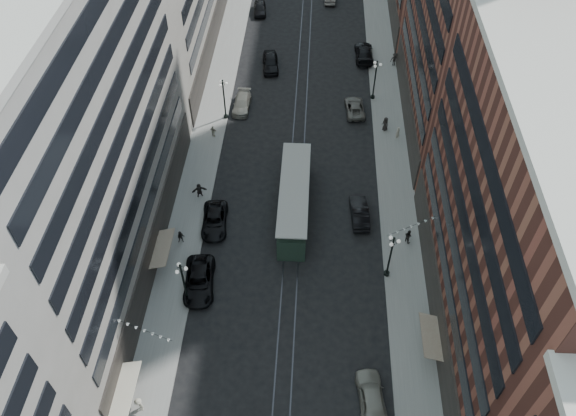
% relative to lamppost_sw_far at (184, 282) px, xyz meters
% --- Properties ---
extents(ground, '(220.00, 220.00, 0.00)m').
position_rel_lamppost_sw_far_xyz_m(ground, '(9.20, 32.00, -3.10)').
color(ground, black).
rests_on(ground, ground).
extents(sidewalk_west, '(4.00, 180.00, 0.15)m').
position_rel_lamppost_sw_far_xyz_m(sidewalk_west, '(-1.80, 42.00, -3.02)').
color(sidewalk_west, gray).
rests_on(sidewalk_west, ground).
extents(sidewalk_east, '(4.00, 180.00, 0.15)m').
position_rel_lamppost_sw_far_xyz_m(sidewalk_east, '(20.20, 42.00, -3.02)').
color(sidewalk_east, gray).
rests_on(sidewalk_east, ground).
extents(rail_west, '(0.12, 180.00, 0.02)m').
position_rel_lamppost_sw_far_xyz_m(rail_west, '(8.50, 42.00, -3.09)').
color(rail_west, '#2D2D33').
rests_on(rail_west, ground).
extents(rail_east, '(0.12, 180.00, 0.02)m').
position_rel_lamppost_sw_far_xyz_m(rail_east, '(9.90, 42.00, -3.09)').
color(rail_east, '#2D2D33').
rests_on(rail_east, ground).
extents(building_west_mid, '(8.00, 36.00, 28.00)m').
position_rel_lamppost_sw_far_xyz_m(building_west_mid, '(-7.80, 5.00, 10.90)').
color(building_west_mid, '#9F998D').
rests_on(building_west_mid, ground).
extents(building_east_mid, '(8.00, 30.00, 24.00)m').
position_rel_lamppost_sw_far_xyz_m(building_east_mid, '(26.20, -0.00, 8.90)').
color(building_east_mid, brown).
rests_on(building_east_mid, ground).
extents(lamppost_sw_far, '(1.03, 1.14, 5.52)m').
position_rel_lamppost_sw_far_xyz_m(lamppost_sw_far, '(0.00, 0.00, 0.00)').
color(lamppost_sw_far, black).
rests_on(lamppost_sw_far, sidewalk_west).
extents(lamppost_sw_mid, '(1.03, 1.14, 5.52)m').
position_rel_lamppost_sw_far_xyz_m(lamppost_sw_mid, '(0.00, 27.00, 0.00)').
color(lamppost_sw_mid, black).
rests_on(lamppost_sw_mid, sidewalk_west).
extents(lamppost_se_far, '(1.03, 1.14, 5.52)m').
position_rel_lamppost_sw_far_xyz_m(lamppost_se_far, '(18.40, 4.00, 0.00)').
color(lamppost_se_far, black).
rests_on(lamppost_se_far, sidewalk_east).
extents(lamppost_se_mid, '(1.03, 1.14, 5.52)m').
position_rel_lamppost_sw_far_xyz_m(lamppost_se_mid, '(18.40, 32.00, 0.00)').
color(lamppost_se_mid, black).
rests_on(lamppost_se_mid, sidewalk_east).
extents(streetcar, '(2.97, 13.41, 3.71)m').
position_rel_lamppost_sw_far_xyz_m(streetcar, '(9.20, 11.74, -1.38)').
color(streetcar, '#22362A').
rests_on(streetcar, ground).
extents(car_2, '(3.25, 6.10, 1.63)m').
position_rel_lamppost_sw_far_xyz_m(car_2, '(0.80, 1.82, -2.28)').
color(car_2, black).
rests_on(car_2, ground).
extents(car_4, '(2.65, 5.32, 1.74)m').
position_rel_lamppost_sw_far_xyz_m(car_4, '(16.33, -8.65, -2.22)').
color(car_4, gray).
rests_on(car_4, ground).
extents(pedestrian_2, '(0.78, 0.50, 1.51)m').
position_rel_lamppost_sw_far_xyz_m(pedestrian_2, '(-1.85, 6.89, -2.19)').
color(pedestrian_2, black).
rests_on(pedestrian_2, sidewalk_west).
extents(car_7, '(2.89, 5.57, 1.50)m').
position_rel_lamppost_sw_far_xyz_m(car_7, '(1.15, 9.38, -2.35)').
color(car_7, black).
rests_on(car_7, ground).
extents(car_8, '(2.21, 5.05, 1.44)m').
position_rel_lamppost_sw_far_xyz_m(car_8, '(1.79, 29.15, -2.37)').
color(car_8, slate).
rests_on(car_8, ground).
extents(car_9, '(2.30, 4.79, 1.58)m').
position_rel_lamppost_sw_far_xyz_m(car_9, '(1.92, 53.39, -2.31)').
color(car_9, black).
rests_on(car_9, ground).
extents(car_10, '(2.07, 5.00, 1.61)m').
position_rel_lamppost_sw_far_xyz_m(car_10, '(16.00, 11.23, -2.29)').
color(car_10, black).
rests_on(car_10, ground).
extents(car_11, '(2.67, 5.06, 1.36)m').
position_rel_lamppost_sw_far_xyz_m(car_11, '(16.00, 29.16, -2.42)').
color(car_11, '#636058').
rests_on(car_11, ground).
extents(car_12, '(2.57, 6.01, 1.73)m').
position_rel_lamppost_sw_far_xyz_m(car_12, '(17.60, 41.55, -2.23)').
color(car_12, black).
rests_on(car_12, ground).
extents(car_13, '(2.68, 5.42, 1.78)m').
position_rel_lamppost_sw_far_xyz_m(car_13, '(4.70, 38.36, -2.21)').
color(car_13, black).
rests_on(car_13, ground).
extents(pedestrian_5, '(1.66, 0.97, 1.72)m').
position_rel_lamppost_sw_far_xyz_m(pedestrian_5, '(-1.04, 13.36, -2.09)').
color(pedestrian_5, black).
rests_on(pedestrian_5, sidewalk_west).
extents(pedestrian_6, '(1.00, 0.65, 1.57)m').
position_rel_lamppost_sw_far_xyz_m(pedestrian_6, '(-0.99, 23.29, -2.16)').
color(pedestrian_6, '#AFA991').
rests_on(pedestrian_6, sidewalk_west).
extents(pedestrian_7, '(0.83, 0.88, 1.61)m').
position_rel_lamppost_sw_far_xyz_m(pedestrian_7, '(20.73, 8.22, -2.14)').
color(pedestrian_7, black).
rests_on(pedestrian_7, sidewalk_east).
extents(pedestrian_8, '(0.73, 0.67, 1.67)m').
position_rel_lamppost_sw_far_xyz_m(pedestrian_8, '(20.91, 24.09, -2.11)').
color(pedestrian_8, '#B4A995').
rests_on(pedestrian_8, sidewalk_east).
extents(pedestrian_9, '(1.27, 0.73, 1.86)m').
position_rel_lamppost_sw_far_xyz_m(pedestrian_9, '(21.70, 39.74, -2.02)').
color(pedestrian_9, black).
rests_on(pedestrian_9, sidewalk_east).
extents(pedestrian_extra_0, '(1.06, 0.98, 1.58)m').
position_rel_lamppost_sw_far_xyz_m(pedestrian_extra_0, '(-1.97, -10.28, -2.15)').
color(pedestrian_extra_0, '#AEA790').
rests_on(pedestrian_extra_0, sidewalk_west).
extents(pedestrian_extra_1, '(0.95, 0.98, 1.80)m').
position_rel_lamppost_sw_far_xyz_m(pedestrian_extra_1, '(19.55, 25.66, -2.04)').
color(pedestrian_extra_1, black).
rests_on(pedestrian_extra_1, sidewalk_east).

